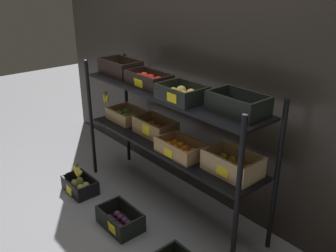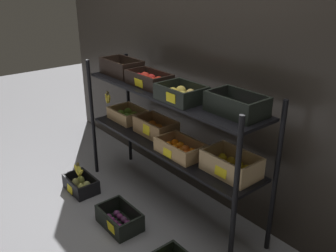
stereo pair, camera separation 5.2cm
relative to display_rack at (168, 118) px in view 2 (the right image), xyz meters
name	(u,v)px [view 2 (the right image)]	position (x,y,z in m)	size (l,w,h in m)	color
ground_plane	(168,203)	(0.00, 0.00, -0.75)	(10.00, 10.00, 0.00)	gray
storefront_wall	(207,86)	(0.00, 0.39, 0.17)	(4.05, 0.12, 1.84)	#2D2823
display_rack	(168,118)	(0.00, 0.00, 0.00)	(1.76, 0.42, 1.08)	black
crate_ground_pear	(81,185)	(-0.62, -0.46, -0.70)	(0.31, 0.21, 0.12)	black
crate_ground_plum	(120,220)	(0.00, -0.46, -0.70)	(0.34, 0.23, 0.14)	black
banana_bunch_loose	(79,171)	(-0.63, -0.46, -0.56)	(0.16, 0.04, 0.14)	brown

